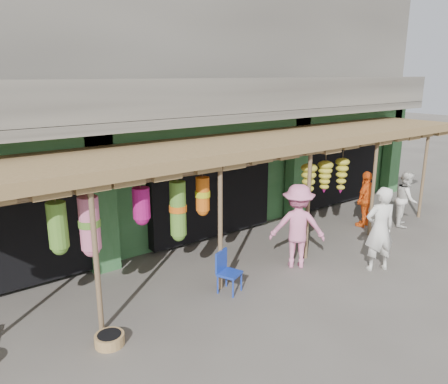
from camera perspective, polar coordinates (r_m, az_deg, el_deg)
ground at (r=10.05m, az=5.79°, el=-9.55°), size 80.00×80.00×0.00m
building at (r=13.12m, az=-8.72°, el=11.43°), size 16.40×6.80×7.00m
awning at (r=9.76m, az=2.33°, el=5.60°), size 14.00×2.70×2.79m
blue_chair at (r=8.73m, az=0.28°, el=-10.07°), size 0.53×0.53×0.84m
basket_mid at (r=7.58m, az=-14.72°, el=-18.15°), size 0.61×0.61×0.18m
person_front at (r=10.06m, az=19.68°, el=-4.57°), size 0.81×0.69×1.89m
person_right at (r=13.33m, az=22.66°, el=-0.84°), size 0.96×0.91×1.56m
person_vendor at (r=12.87m, az=18.03°, el=-0.87°), size 0.99×0.55×1.59m
person_shopper at (r=9.78m, az=9.58°, el=-4.42°), size 1.38×1.34×1.89m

